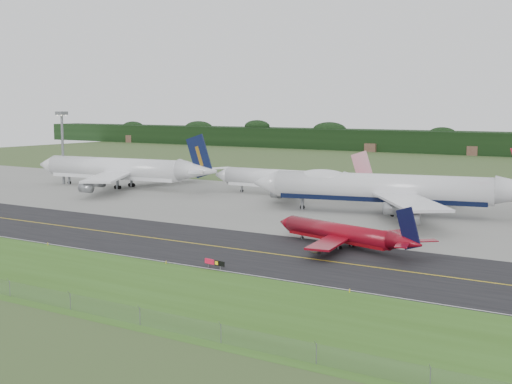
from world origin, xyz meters
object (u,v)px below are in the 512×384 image
at_px(jet_star_tail, 293,180).
at_px(floodlight_mast, 62,134).
at_px(taxiway_sign, 214,263).
at_px(jet_navy_gold, 124,170).
at_px(jet_ba_747, 392,189).
at_px(jet_red_737, 345,234).

height_order(jet_star_tail, floodlight_mast, floodlight_mast).
bearing_deg(floodlight_mast, taxiway_sign, -32.21).
distance_m(jet_navy_gold, floodlight_mast, 27.42).
bearing_deg(jet_ba_747, jet_star_tail, 155.52).
xyz_separation_m(jet_red_737, jet_star_tail, (-46.03, 60.26, 2.09)).
xyz_separation_m(jet_navy_gold, taxiway_sign, (91.08, -75.69, -4.82)).
xyz_separation_m(floodlight_mast, taxiway_sign, (116.14, -73.17, -15.66)).
height_order(jet_ba_747, jet_star_tail, jet_ba_747).
height_order(jet_red_737, jet_navy_gold, jet_navy_gold).
relative_size(floodlight_mast, taxiway_sign, 5.59).
bearing_deg(jet_navy_gold, floodlight_mast, -174.27).
bearing_deg(jet_ba_747, jet_red_737, -78.97).
bearing_deg(taxiway_sign, jet_navy_gold, 140.27).
height_order(jet_ba_747, taxiway_sign, jet_ba_747).
xyz_separation_m(jet_red_737, floodlight_mast, (-126.44, 46.12, 14.11)).
relative_size(jet_red_737, taxiway_sign, 7.85).
height_order(jet_red_737, jet_star_tail, jet_star_tail).
xyz_separation_m(jet_star_tail, taxiway_sign, (35.74, -87.31, -3.64)).
height_order(jet_navy_gold, taxiway_sign, jet_navy_gold).
height_order(jet_ba_747, jet_navy_gold, jet_ba_747).
bearing_deg(floodlight_mast, jet_star_tail, 9.98).
xyz_separation_m(jet_ba_747, jet_navy_gold, (-92.96, 5.51, -0.42)).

